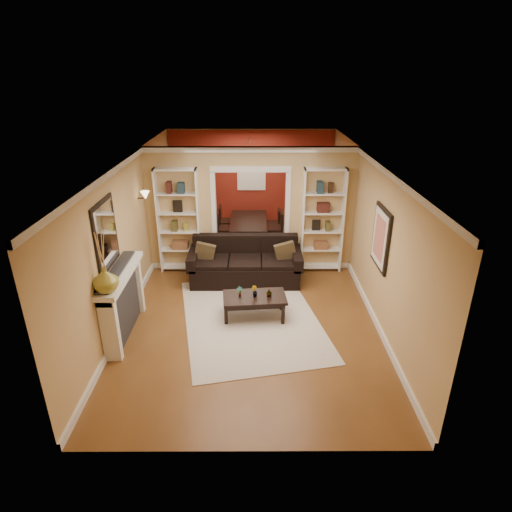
{
  "coord_description": "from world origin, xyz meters",
  "views": [
    {
      "loc": [
        0.09,
        -7.71,
        4.17
      ],
      "look_at": [
        0.11,
        -0.8,
        1.13
      ],
      "focal_mm": 30.0,
      "sensor_mm": 36.0,
      "label": 1
    }
  ],
  "objects_px": {
    "bookshelf_left": "(179,221)",
    "fireplace": "(124,303)",
    "bookshelf_right": "(322,221)",
    "coffee_table": "(255,307)",
    "dining_table": "(250,231)",
    "sofa": "(245,261)"
  },
  "relations": [
    {
      "from": "bookshelf_right",
      "to": "fireplace",
      "type": "height_order",
      "value": "bookshelf_right"
    },
    {
      "from": "coffee_table",
      "to": "dining_table",
      "type": "relative_size",
      "value": 0.67
    },
    {
      "from": "sofa",
      "to": "bookshelf_right",
      "type": "relative_size",
      "value": 1.02
    },
    {
      "from": "bookshelf_left",
      "to": "fireplace",
      "type": "relative_size",
      "value": 1.35
    },
    {
      "from": "coffee_table",
      "to": "bookshelf_left",
      "type": "bearing_deg",
      "value": 123.78
    },
    {
      "from": "bookshelf_right",
      "to": "dining_table",
      "type": "height_order",
      "value": "bookshelf_right"
    },
    {
      "from": "coffee_table",
      "to": "bookshelf_left",
      "type": "distance_m",
      "value": 2.76
    },
    {
      "from": "bookshelf_left",
      "to": "dining_table",
      "type": "relative_size",
      "value": 1.36
    },
    {
      "from": "sofa",
      "to": "bookshelf_left",
      "type": "relative_size",
      "value": 1.02
    },
    {
      "from": "coffee_table",
      "to": "fireplace",
      "type": "relative_size",
      "value": 0.66
    },
    {
      "from": "bookshelf_left",
      "to": "bookshelf_right",
      "type": "bearing_deg",
      "value": 0.0
    },
    {
      "from": "coffee_table",
      "to": "dining_table",
      "type": "xyz_separation_m",
      "value": [
        -0.12,
        3.72,
        0.08
      ]
    },
    {
      "from": "dining_table",
      "to": "sofa",
      "type": "bearing_deg",
      "value": 178.07
    },
    {
      "from": "sofa",
      "to": "bookshelf_right",
      "type": "xyz_separation_m",
      "value": [
        1.66,
        0.58,
        0.69
      ]
    },
    {
      "from": "fireplace",
      "to": "bookshelf_right",
      "type": "bearing_deg",
      "value": 34.8
    },
    {
      "from": "sofa",
      "to": "fireplace",
      "type": "bearing_deg",
      "value": -135.39
    },
    {
      "from": "coffee_table",
      "to": "bookshelf_right",
      "type": "height_order",
      "value": "bookshelf_right"
    },
    {
      "from": "coffee_table",
      "to": "fireplace",
      "type": "distance_m",
      "value": 2.26
    },
    {
      "from": "sofa",
      "to": "fireplace",
      "type": "height_order",
      "value": "fireplace"
    },
    {
      "from": "sofa",
      "to": "dining_table",
      "type": "height_order",
      "value": "sofa"
    },
    {
      "from": "sofa",
      "to": "bookshelf_left",
      "type": "height_order",
      "value": "bookshelf_left"
    },
    {
      "from": "bookshelf_left",
      "to": "fireplace",
      "type": "xyz_separation_m",
      "value": [
        -0.54,
        -2.53,
        -0.57
      ]
    }
  ]
}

